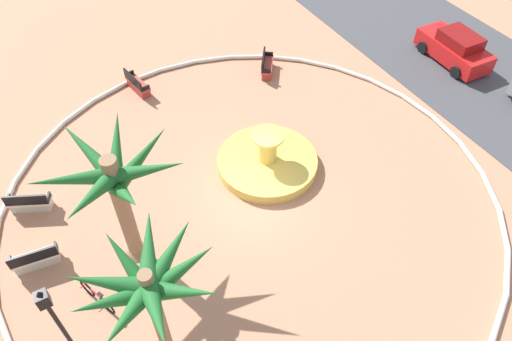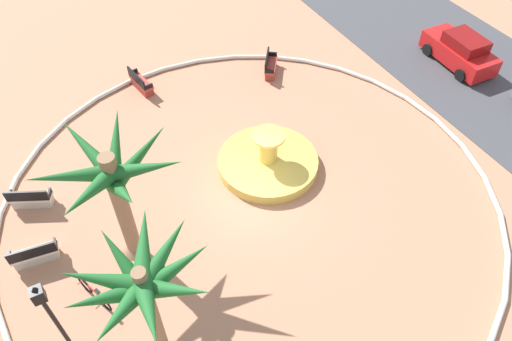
{
  "view_description": "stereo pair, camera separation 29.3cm",
  "coord_description": "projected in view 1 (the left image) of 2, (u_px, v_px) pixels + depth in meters",
  "views": [
    {
      "loc": [
        10.7,
        -5.82,
        14.69
      ],
      "look_at": [
        -0.34,
        0.42,
        1.0
      ],
      "focal_mm": 33.99,
      "sensor_mm": 36.0,
      "label": 1
    },
    {
      "loc": [
        10.84,
        -5.57,
        14.69
      ],
      "look_at": [
        -0.34,
        0.42,
        1.0
      ],
      "focal_mm": 33.99,
      "sensor_mm": 36.0,
      "label": 2
    }
  ],
  "objects": [
    {
      "name": "bench_southeast",
      "position": [
        138.0,
        85.0,
        23.37
      ],
      "size": [
        1.66,
        0.76,
        1.0
      ],
      "color": "#B73D33",
      "rests_on": "ground"
    },
    {
      "name": "palm_tree_near_fountain",
      "position": [
        116.0,
        184.0,
        14.64
      ],
      "size": [
        4.47,
        4.52,
        5.01
      ],
      "color": "#8E6B4C",
      "rests_on": "ground"
    },
    {
      "name": "bench_southwest",
      "position": [
        267.0,
        67.0,
        24.42
      ],
      "size": [
        1.6,
        1.33,
        1.0
      ],
      "color": "#B73D33",
      "rests_on": "ground"
    },
    {
      "name": "fountain",
      "position": [
        267.0,
        162.0,
        19.99
      ],
      "size": [
        4.14,
        4.14,
        1.79
      ],
      "color": "gold",
      "rests_on": "ground"
    },
    {
      "name": "palm_tree_by_curb",
      "position": [
        149.0,
        289.0,
        11.77
      ],
      "size": [
        3.84,
        3.77,
        5.08
      ],
      "color": "#8E6B4C",
      "rests_on": "ground"
    },
    {
      "name": "ground_plane",
      "position": [
        251.0,
        197.0,
        19.05
      ],
      "size": [
        80.0,
        80.0,
        0.0
      ],
      "primitive_type": "plane",
      "color": "tan"
    },
    {
      "name": "bench_east",
      "position": [
        36.0,
        259.0,
        16.7
      ],
      "size": [
        0.69,
        1.65,
        1.0
      ],
      "color": "beige",
      "rests_on": "ground"
    },
    {
      "name": "street_asphalt",
      "position": [
        501.0,
        88.0,
        23.74
      ],
      "size": [
        48.0,
        8.0,
        0.03
      ],
      "primitive_type": "cube",
      "color": "#424247",
      "rests_on": "ground"
    },
    {
      "name": "bicycle_red_frame",
      "position": [
        97.0,
        297.0,
        15.7
      ],
      "size": [
        1.61,
        0.74,
        0.94
      ],
      "color": "black",
      "rests_on": "ground"
    },
    {
      "name": "plaza_curb",
      "position": [
        251.0,
        195.0,
        18.98
      ],
      "size": [
        19.28,
        19.28,
        0.2
      ],
      "primitive_type": "torus",
      "color": "silver",
      "rests_on": "ground"
    },
    {
      "name": "lamppost",
      "position": [
        59.0,
        323.0,
        12.95
      ],
      "size": [
        0.32,
        0.32,
        4.11
      ],
      "color": "black",
      "rests_on": "ground"
    },
    {
      "name": "parked_car_leftmost",
      "position": [
        455.0,
        48.0,
        24.78
      ],
      "size": [
        4.07,
        2.04,
        1.67
      ],
      "color": "red",
      "rests_on": "ground"
    },
    {
      "name": "bench_north",
      "position": [
        30.0,
        203.0,
        18.4
      ],
      "size": [
        1.14,
        1.66,
        1.0
      ],
      "color": "beige",
      "rests_on": "ground"
    }
  ]
}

